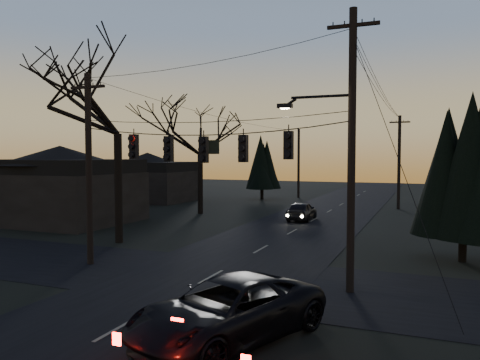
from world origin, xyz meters
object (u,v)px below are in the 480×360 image
at_px(utility_pole_far_r, 398,209).
at_px(bare_tree_left, 117,90).
at_px(sedan_oncoming_a, 302,211).
at_px(evergreen_right, 465,163).
at_px(suv_near, 228,311).
at_px(utility_pole_left, 91,264).
at_px(utility_pole_right, 350,292).
at_px(utility_pole_far_l, 298,198).

relative_size(utility_pole_far_r, bare_tree_left, 0.70).
distance_m(bare_tree_left, sedan_oncoming_a, 16.53).
relative_size(evergreen_right, suv_near, 1.37).
height_order(utility_pole_left, sedan_oncoming_a, utility_pole_left).
bearing_deg(sedan_oncoming_a, evergreen_right, 133.50).
distance_m(utility_pole_right, suv_near, 6.14).
bearing_deg(utility_pole_far_l, utility_pole_left, -90.00).
xyz_separation_m(utility_pole_far_r, sedan_oncoming_a, (-6.30, -10.52, 0.71)).
height_order(bare_tree_left, suv_near, bare_tree_left).
bearing_deg(sedan_oncoming_a, utility_pole_far_l, -74.90).
relative_size(utility_pole_left, evergreen_right, 1.08).
xyz_separation_m(utility_pole_right, utility_pole_far_r, (0.00, 28.00, 0.00)).
distance_m(evergreen_right, suv_near, 14.46).
relative_size(utility_pole_right, utility_pole_far_r, 1.18).
relative_size(evergreen_right, sedan_oncoming_a, 1.91).
xyz_separation_m(bare_tree_left, evergreen_right, (17.56, 1.98, -3.97)).
xyz_separation_m(bare_tree_left, suv_near, (11.23, -10.46, -7.71)).
xyz_separation_m(bare_tree_left, sedan_oncoming_a, (7.23, 12.66, -7.81)).
bearing_deg(utility_pole_far_r, utility_pole_far_l, 145.18).
height_order(utility_pole_left, evergreen_right, evergreen_right).
xyz_separation_m(utility_pole_far_l, sedan_oncoming_a, (5.20, -18.52, 0.71)).
xyz_separation_m(utility_pole_far_r, bare_tree_left, (-13.53, -23.17, 8.51)).
bearing_deg(utility_pole_right, evergreen_right, 59.34).
xyz_separation_m(utility_pole_left, suv_near, (9.20, -5.63, 0.80)).
bearing_deg(utility_pole_far_l, utility_pole_right, -72.28).
relative_size(utility_pole_right, evergreen_right, 1.27).
bearing_deg(evergreen_right, suv_near, -116.99).
bearing_deg(suv_near, bare_tree_left, 159.58).
distance_m(utility_pole_right, utility_pole_far_r, 28.00).
height_order(bare_tree_left, evergreen_right, bare_tree_left).
xyz_separation_m(utility_pole_left, sedan_oncoming_a, (5.20, 17.48, 0.71)).
distance_m(utility_pole_left, bare_tree_left, 9.99).
xyz_separation_m(utility_pole_left, utility_pole_far_l, (0.00, 36.00, 0.00)).
relative_size(utility_pole_right, utility_pole_left, 1.18).
bearing_deg(bare_tree_left, utility_pole_far_r, 59.73).
distance_m(utility_pole_far_l, suv_near, 42.64).
relative_size(utility_pole_right, sedan_oncoming_a, 2.42).
bearing_deg(utility_pole_left, evergreen_right, 23.67).
relative_size(utility_pole_left, sedan_oncoming_a, 2.05).
bearing_deg(utility_pole_right, utility_pole_far_l, 107.72).
bearing_deg(evergreen_right, utility_pole_right, -120.66).
height_order(utility_pole_far_r, suv_near, utility_pole_far_r).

